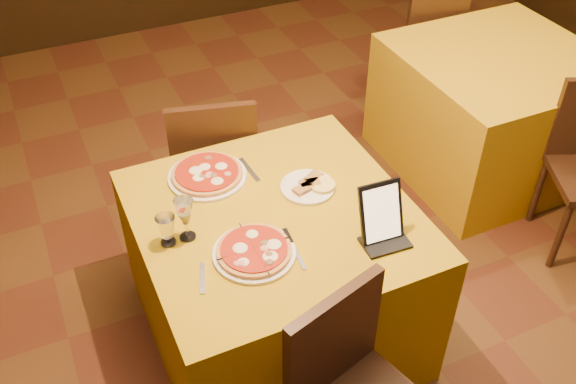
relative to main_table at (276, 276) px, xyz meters
name	(u,v)px	position (x,y,z in m)	size (l,w,h in m)	color
floor	(388,302)	(0.58, -0.07, -0.38)	(6.00, 7.00, 0.01)	#5E2D19
main_table	(276,276)	(0.00, 0.00, 0.00)	(1.10, 1.10, 0.75)	#AB880B
side_table	(491,111)	(1.72, 0.69, 0.00)	(1.10, 1.10, 0.75)	#CB990D
chair_main_far	(213,161)	(0.00, 0.81, 0.08)	(0.42, 0.42, 0.91)	black
chair_side_far	(419,43)	(1.72, 1.49, 0.08)	(0.42, 0.42, 0.91)	black
pizza_near	(254,252)	(-0.16, -0.18, 0.39)	(0.32, 0.32, 0.03)	white
pizza_far	(207,175)	(-0.17, 0.33, 0.39)	(0.34, 0.34, 0.03)	white
cutlet_dish	(308,186)	(0.19, 0.09, 0.39)	(0.23, 0.23, 0.03)	white
wine_glass	(185,219)	(-0.36, 0.01, 0.47)	(0.07, 0.07, 0.19)	#C1BF6E
water_glass	(167,230)	(-0.44, 0.01, 0.44)	(0.07, 0.07, 0.13)	white
tablet	(381,212)	(0.31, -0.29, 0.49)	(0.17, 0.01, 0.24)	black
knife	(296,252)	(-0.02, -0.24, 0.38)	(0.19, 0.02, 0.01)	#A9A8AF
fork_near	(202,278)	(-0.38, -0.22, 0.38)	(0.15, 0.02, 0.01)	#B4B3BA
fork_far	(249,170)	(0.01, 0.31, 0.38)	(0.18, 0.02, 0.01)	silver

